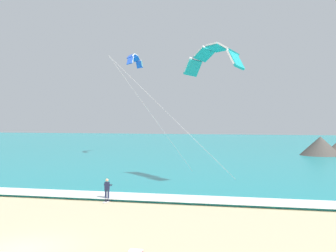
{
  "coord_description": "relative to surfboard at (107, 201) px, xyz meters",
  "views": [
    {
      "loc": [
        10.65,
        -17.06,
        6.12
      ],
      "look_at": [
        3.54,
        15.47,
        5.46
      ],
      "focal_mm": 44.06,
      "sensor_mm": 36.0,
      "label": 1
    }
  ],
  "objects": [
    {
      "name": "ground_plane",
      "position": [
        0.09,
        -11.23,
        -0.03
      ],
      "size": [
        200.0,
        200.0,
        0.0
      ],
      "primitive_type": "plane",
      "color": "#C6B78E"
    },
    {
      "name": "sea",
      "position": [
        0.09,
        60.24,
        0.07
      ],
      "size": [
        200.0,
        120.0,
        0.2
      ],
      "primitive_type": "cube",
      "color": "teal",
      "rests_on": "ground"
    },
    {
      "name": "surf_foam",
      "position": [
        0.09,
        1.24,
        0.19
      ],
      "size": [
        200.0,
        2.72,
        0.04
      ],
      "primitive_type": "cube",
      "color": "white",
      "rests_on": "sea"
    },
    {
      "name": "surfboard",
      "position": [
        0.0,
        0.0,
        0.0
      ],
      "size": [
        0.44,
        1.4,
        0.09
      ],
      "color": "white",
      "rests_on": "ground"
    },
    {
      "name": "kitesurfer",
      "position": [
        0.0,
        0.02,
        0.91
      ],
      "size": [
        0.55,
        0.52,
        1.69
      ],
      "color": "#191E38",
      "rests_on": "ground"
    },
    {
      "name": "kite_primary",
      "position": [
        7.05,
        7.06,
        11.39
      ],
      "size": [
        9.76,
        9.38,
        11.29
      ],
      "color": "teal"
    },
    {
      "name": "kite_distant",
      "position": [
        -7.82,
        32.36,
        15.1
      ],
      "size": [
        1.41,
        5.42,
        1.95
      ],
      "color": "blue"
    }
  ]
}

